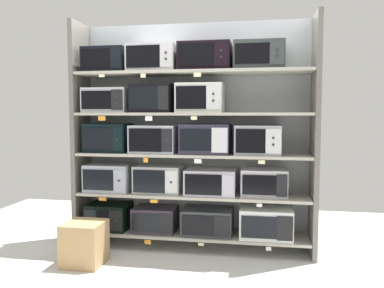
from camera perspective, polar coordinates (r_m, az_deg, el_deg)
The scene contains 44 objects.
ground at distance 3.58m, azimuth -2.94°, elevation -20.10°, with size 6.49×6.00×0.02m, color silver.
back_panel at distance 4.49m, azimuth 0.54°, elevation 1.39°, with size 2.69×0.04×2.48m, color #9EA3A8.
upright_left at distance 4.64m, azimuth -15.72°, elevation 1.33°, with size 0.05×0.45×2.48m, color #68645B.
upright_right at distance 4.22m, azimuth 17.33°, elevation 1.01°, with size 0.05×0.45×2.48m, color #68645B.
shelf_0 at distance 4.44m, azimuth 0.00°, elevation -12.85°, with size 2.49×0.45×0.03m, color #ADA899.
microwave_0 at distance 4.65m, azimuth -11.90°, elevation -10.13°, with size 0.46×0.38×0.29m.
microwave_1 at distance 4.48m, azimuth -5.31°, elevation -10.72°, with size 0.47×0.37×0.27m.
microwave_2 at distance 4.37m, azimuth 2.26°, elevation -11.07°, with size 0.54×0.38×0.27m.
microwave_3 at distance 4.33m, azimuth 10.64°, elevation -11.03°, with size 0.55×0.43×0.31m.
price_tag_0 at distance 4.34m, azimuth -6.43°, elevation -13.89°, with size 0.07×0.00×0.04m, color orange.
price_tag_1 at distance 4.22m, azimuth 1.32°, elevation -14.30°, with size 0.06×0.00×0.03m, color beige.
price_tag_2 at distance 4.18m, azimuth 11.01°, elevation -14.63°, with size 0.05×0.00×0.04m, color white.
shelf_1 at distance 4.33m, azimuth 0.00°, elevation -7.31°, with size 2.49×0.45×0.03m, color #ADA899.
microwave_4 at distance 4.55m, azimuth -11.71°, elevation -4.72°, with size 0.50×0.42×0.30m.
microwave_5 at distance 4.37m, azimuth -4.81°, elevation -5.04°, with size 0.51×0.38×0.30m.
microwave_6 at distance 4.27m, azimuth 2.76°, elevation -5.44°, with size 0.54×0.42×0.27m.
microwave_7 at distance 4.24m, azimuth 10.38°, elevation -5.48°, with size 0.48×0.34×0.28m.
price_tag_3 at distance 4.38m, azimuth -12.79°, elevation -7.77°, with size 0.09×0.00×0.03m, color orange.
price_tag_4 at distance 4.20m, azimuth -5.53°, elevation -8.23°, with size 0.08×0.00×0.04m, color orange.
price_tag_5 at distance 4.05m, azimuth 9.71°, elevation -8.72°, with size 0.06×0.00×0.03m, color white.
shelf_2 at distance 4.26m, azimuth 0.00°, elevation -1.54°, with size 2.49×0.45×0.03m, color #ADA899.
microwave_8 at distance 4.51m, azimuth -11.97°, elevation 0.88°, with size 0.47×0.38×0.31m.
microwave_9 at distance 4.34m, azimuth -5.36°, elevation 0.73°, with size 0.50×0.43×0.30m.
microwave_10 at distance 4.22m, azimuth 2.01°, elevation 0.76°, with size 0.52×0.42×0.32m.
microwave_11 at distance 4.18m, azimuth 9.49°, elevation 0.59°, with size 0.47×0.41×0.31m.
price_tag_6 at distance 4.15m, azimuth -6.70°, elevation -2.34°, with size 0.05×0.00×0.05m, color orange.
price_tag_7 at distance 4.03m, azimuth 0.85°, elevation -2.50°, with size 0.07×0.00×0.05m, color white.
price_tag_8 at distance 3.98m, azimuth 10.02°, elevation -2.59°, with size 0.07×0.00×0.04m, color beige.
shelf_3 at distance 4.24m, azimuth 0.00°, elevation 4.35°, with size 2.49×0.45×0.03m, color #ADA899.
microwave_12 at distance 4.50m, azimuth -11.96°, elevation 6.16°, with size 0.49×0.41×0.27m.
microwave_13 at distance 4.33m, azimuth -5.59°, elevation 6.55°, with size 0.44×0.42×0.31m.
microwave_14 at distance 4.23m, azimuth 1.20°, elevation 6.64°, with size 0.49×0.38×0.31m.
price_tag_9 at distance 4.29m, azimuth -12.90°, elevation 3.65°, with size 0.08×0.00×0.05m, color orange.
price_tag_10 at distance 4.11m, azimuth -6.26°, elevation 3.70°, with size 0.07×0.00×0.05m, color white.
price_tag_11 at distance 4.01m, azimuth 0.28°, elevation 3.79°, with size 0.06×0.00×0.04m, color beige.
shelf_4 at distance 4.26m, azimuth 0.00°, elevation 10.24°, with size 2.49×0.45×0.03m, color #ADA899.
microwave_15 at distance 4.54m, azimuth -12.17°, elevation 11.68°, with size 0.47×0.38×0.27m.
microwave_16 at distance 4.37m, azimuth -5.59°, elevation 12.14°, with size 0.52×0.40×0.28m.
microwave_17 at distance 4.26m, azimuth 1.93°, elevation 12.41°, with size 0.54×0.41×0.29m.
microwave_18 at distance 4.22m, azimuth 9.67°, elevation 12.40°, with size 0.51×0.42×0.29m.
price_tag_12 at distance 4.30m, azimuth -12.92°, elevation 9.60°, with size 0.06×0.00×0.03m, color beige.
price_tag_13 at distance 4.15m, azimuth -7.07°, elevation 9.79°, with size 0.05×0.00×0.04m, color beige.
price_tag_14 at distance 4.02m, azimuth 0.78°, elevation 9.99°, with size 0.07×0.00×0.04m, color beige.
shipping_carton at distance 4.12m, azimuth -15.27°, elevation -13.67°, with size 0.37×0.37×0.42m, color tan.
Camera 1 is at (0.73, -4.18, 1.47)m, focal length 36.92 mm.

